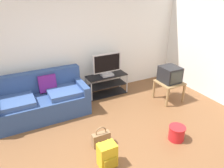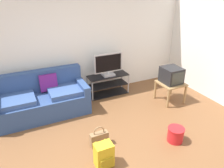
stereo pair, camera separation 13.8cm
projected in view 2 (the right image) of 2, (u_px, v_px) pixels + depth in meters
The scene contains 11 objects.
ground_plane at pixel (112, 160), 3.44m from camera, with size 9.00×9.80×0.02m, color brown.
wall_back at pixel (65, 41), 4.87m from camera, with size 9.00×0.10×2.70m, color white.
wall_right at pixel (221, 43), 4.74m from camera, with size 0.10×3.60×2.70m, color white.
couch at pixel (42, 99), 4.54m from camera, with size 1.84×0.84×0.88m.
tv_stand at pixel (108, 85), 5.38m from camera, with size 0.99×0.39×0.51m.
flat_tv at pixel (108, 65), 5.14m from camera, with size 0.71×0.22×0.55m.
side_table at pixel (171, 85), 5.01m from camera, with size 0.54×0.54×0.47m.
crt_tv at pixel (171, 75), 4.92m from camera, with size 0.41×0.44×0.36m.
backpack at pixel (104, 155), 3.26m from camera, with size 0.27×0.27×0.39m.
handbag at pixel (99, 138), 3.71m from camera, with size 0.31×0.11×0.37m.
cleaning_bucket at pixel (176, 134), 3.79m from camera, with size 0.29×0.29×0.26m.
Camera 2 is at (-1.12, -2.36, 2.54)m, focal length 34.84 mm.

